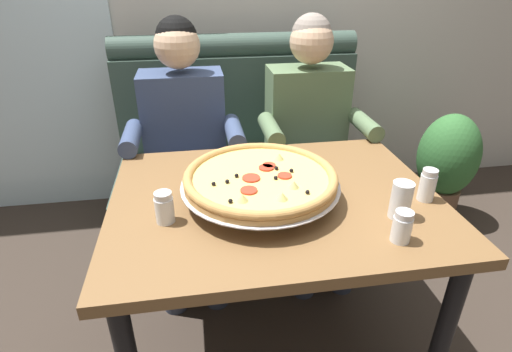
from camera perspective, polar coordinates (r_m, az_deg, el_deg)
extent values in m
plane|color=#382D26|center=(1.91, 2.23, -22.57)|extent=(16.00, 16.00, 0.00)
cube|color=#384C42|center=(2.34, -1.34, -4.17)|extent=(1.40, 0.60, 0.46)
cube|color=#384C42|center=(2.50, -2.71, 9.48)|extent=(1.40, 0.18, 0.65)
cylinder|color=#384C42|center=(2.41, -2.91, 17.98)|extent=(1.40, 0.14, 0.14)
cube|color=brown|center=(1.43, 2.76, -3.50)|extent=(1.14, 0.88, 0.04)
cylinder|color=black|center=(1.58, 24.85, -20.44)|extent=(0.06, 0.06, 0.71)
cylinder|color=black|center=(1.93, -14.70, -8.50)|extent=(0.06, 0.06, 0.71)
cylinder|color=black|center=(2.06, 14.25, -5.89)|extent=(0.06, 0.06, 0.71)
cube|color=#2D3342|center=(1.96, -9.62, -1.13)|extent=(0.34, 0.40, 0.15)
cylinder|color=#2D3342|center=(1.93, -11.86, -12.91)|extent=(0.11, 0.11, 0.46)
cylinder|color=#2D3342|center=(1.92, -5.78, -12.50)|extent=(0.11, 0.11, 0.46)
cube|color=#38476B|center=(2.07, -10.13, 6.76)|extent=(0.40, 0.22, 0.56)
cylinder|color=#38476B|center=(1.87, -17.30, 5.19)|extent=(0.08, 0.28, 0.08)
cylinder|color=#38476B|center=(1.86, -3.11, 6.28)|extent=(0.08, 0.28, 0.08)
sphere|color=#DBB28E|center=(1.95, -11.15, 17.73)|extent=(0.21, 0.21, 0.21)
sphere|color=black|center=(1.95, -11.24, 18.79)|extent=(0.19, 0.19, 0.19)
cube|color=#2D3342|center=(2.04, 8.36, 0.22)|extent=(0.34, 0.40, 0.15)
cylinder|color=#2D3342|center=(1.98, 7.02, -11.19)|extent=(0.11, 0.11, 0.46)
cylinder|color=#2D3342|center=(2.04, 12.54, -10.45)|extent=(0.11, 0.11, 0.46)
cube|color=#56704C|center=(2.15, 7.06, 7.76)|extent=(0.40, 0.22, 0.56)
cylinder|color=#56704C|center=(1.88, 2.13, 6.59)|extent=(0.08, 0.28, 0.08)
cylinder|color=#56704C|center=(2.02, 15.17, 7.11)|extent=(0.08, 0.28, 0.08)
sphere|color=#DBB28E|center=(2.03, 7.91, 18.36)|extent=(0.21, 0.21, 0.21)
sphere|color=gray|center=(2.03, 7.89, 19.38)|extent=(0.19, 0.19, 0.19)
cylinder|color=silver|center=(1.26, 1.70, -5.41)|extent=(0.01, 0.01, 0.06)
cylinder|color=silver|center=(1.43, -4.73, -1.20)|extent=(0.01, 0.01, 0.06)
cylinder|color=silver|center=(1.46, 4.90, -0.46)|extent=(0.01, 0.01, 0.06)
torus|color=silver|center=(1.37, 0.62, -1.40)|extent=(0.30, 0.30, 0.01)
cylinder|color=silver|center=(1.37, 0.62, -1.11)|extent=(0.54, 0.54, 0.00)
cylinder|color=tan|center=(1.36, 0.62, -0.70)|extent=(0.52, 0.52, 0.02)
torus|color=tan|center=(1.35, 0.63, 0.01)|extent=(0.52, 0.52, 0.03)
cylinder|color=#EFCC6B|center=(1.35, 0.63, -0.18)|extent=(0.46, 0.46, 0.01)
cylinder|color=red|center=(1.35, 4.09, 0.04)|extent=(0.05, 0.05, 0.01)
cylinder|color=red|center=(1.42, 1.87, 1.53)|extent=(0.05, 0.05, 0.01)
cylinder|color=red|center=(1.40, 1.46, 1.18)|extent=(0.05, 0.05, 0.01)
cylinder|color=red|center=(1.26, -1.03, -2.06)|extent=(0.05, 0.05, 0.01)
cylinder|color=red|center=(1.33, -0.70, -0.28)|extent=(0.06, 0.06, 0.01)
sphere|color=black|center=(1.30, -6.05, -1.11)|extent=(0.01, 0.01, 0.01)
sphere|color=black|center=(1.39, 2.92, 1.13)|extent=(0.01, 0.01, 0.01)
sphere|color=black|center=(1.33, 2.81, -0.24)|extent=(0.01, 0.01, 0.01)
sphere|color=black|center=(1.26, 7.32, -2.27)|extent=(0.01, 0.01, 0.01)
sphere|color=black|center=(1.34, -2.78, 0.07)|extent=(0.01, 0.01, 0.01)
sphere|color=black|center=(1.38, 5.07, 0.73)|extent=(0.01, 0.01, 0.01)
sphere|color=black|center=(1.31, -4.11, -0.77)|extent=(0.01, 0.01, 0.01)
sphere|color=black|center=(1.20, -3.66, -3.56)|extent=(0.01, 0.01, 0.01)
cone|color=#CCC675|center=(1.21, 3.74, -2.87)|extent=(0.04, 0.04, 0.02)
cone|color=#CCC675|center=(1.47, 3.29, 2.79)|extent=(0.04, 0.04, 0.02)
cone|color=#CCC675|center=(1.20, -1.93, -3.09)|extent=(0.04, 0.04, 0.02)
cone|color=#CCC675|center=(1.28, 5.38, -1.18)|extent=(0.04, 0.04, 0.02)
cylinder|color=white|center=(1.49, 23.12, -1.49)|extent=(0.05, 0.05, 0.09)
cylinder|color=silver|center=(1.50, 22.96, -2.25)|extent=(0.05, 0.05, 0.05)
cylinder|color=silver|center=(1.46, 23.53, 0.48)|extent=(0.05, 0.05, 0.02)
cylinder|color=white|center=(1.29, -12.85, -4.72)|extent=(0.06, 0.06, 0.08)
cylinder|color=#4C6633|center=(1.30, -12.76, -5.47)|extent=(0.05, 0.05, 0.04)
cylinder|color=silver|center=(1.26, -13.10, -2.72)|extent=(0.05, 0.05, 0.02)
cylinder|color=white|center=(1.25, 19.97, -7.10)|extent=(0.06, 0.06, 0.08)
cylinder|color=#A82D19|center=(1.26, 19.87, -7.59)|extent=(0.05, 0.05, 0.05)
cylinder|color=silver|center=(1.22, 20.34, -5.18)|extent=(0.05, 0.05, 0.02)
cylinder|color=silver|center=(1.35, 19.90, -3.24)|extent=(0.07, 0.07, 0.12)
cylinder|color=#4C2814|center=(1.37, 19.65, -4.55)|extent=(0.06, 0.06, 0.05)
cylinder|color=black|center=(3.57, -28.96, 3.72)|extent=(0.02, 0.02, 0.44)
cylinder|color=black|center=(3.36, -26.52, 2.93)|extent=(0.02, 0.02, 0.44)
cylinder|color=black|center=(3.70, -25.70, 5.23)|extent=(0.02, 0.02, 0.44)
cylinder|color=black|center=(3.50, -23.16, 4.55)|extent=(0.02, 0.02, 0.44)
cylinder|color=black|center=(3.46, -26.87, 7.59)|extent=(0.40, 0.40, 0.02)
cube|color=black|center=(3.49, -25.47, 11.57)|extent=(0.26, 0.22, 0.42)
cylinder|color=brown|center=(2.86, 24.31, -3.32)|extent=(0.24, 0.24, 0.22)
ellipsoid|color=#336B33|center=(2.72, 25.65, 2.67)|extent=(0.36, 0.36, 0.52)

